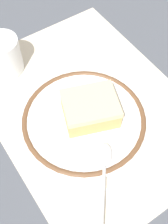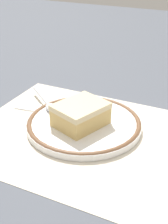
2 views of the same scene
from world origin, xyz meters
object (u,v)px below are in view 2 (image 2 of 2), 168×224
object	(u,v)px
cake_slice	(81,114)
spoon	(49,105)
sugar_packet	(28,106)
plate	(84,123)

from	to	relation	value
cake_slice	spoon	world-z (taller)	cake_slice
sugar_packet	cake_slice	bearing A→B (deg)	-13.74
plate	cake_slice	world-z (taller)	cake_slice
plate	cake_slice	size ratio (longest dim) A/B	1.98
cake_slice	spoon	size ratio (longest dim) A/B	0.95
cake_slice	sugar_packet	bearing A→B (deg)	166.26
sugar_packet	spoon	bearing A→B (deg)	-1.65
cake_slice	sugar_packet	distance (m)	0.15
cake_slice	spoon	xyz separation A→B (m)	(-0.09, 0.03, -0.02)
plate	cake_slice	distance (m)	0.03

